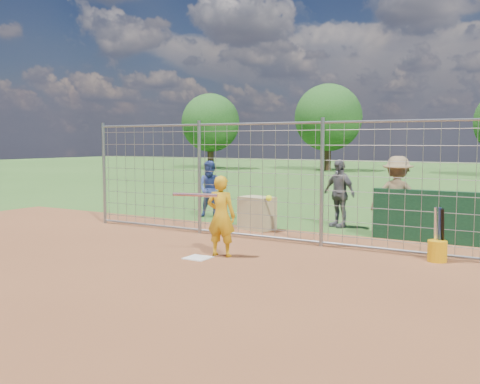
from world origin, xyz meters
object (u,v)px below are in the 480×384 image
Objects in this scene: bystander_a at (211,189)px; equipment_bin at (257,213)px; bystander_c at (397,197)px; bystander_b at (339,193)px; batter at (221,216)px; bucket_with_bats at (438,248)px.

bystander_a is 1.99× the size of equipment_bin.
bystander_c is at bearing 24.11° from equipment_bin.
bystander_b is (3.64, 0.28, 0.05)m from bystander_a.
bystander_c is (5.26, -0.47, 0.11)m from bystander_a.
bystander_b is at bearing -108.56° from batter.
equipment_bin is at bearing -112.68° from bystander_b.
bystander_c is at bearing 121.49° from bucket_with_bats.
bystander_a reaches higher than equipment_bin.
bucket_with_bats is at bearing -4.95° from equipment_bin.
equipment_bin is (-1.55, -1.40, -0.44)m from bystander_b.
bucket_with_bats is (3.54, 1.58, -0.51)m from batter.
bystander_a is 0.94× the size of bystander_b.
batter is at bearing 53.53° from bystander_c.
batter is 4.28m from bystander_c.
bystander_a is at bearing -9.26° from bystander_c.
bystander_c is at bearing -24.71° from bystander_a.
equipment_bin is at bearing 7.55° from bystander_c.
equipment_bin is (2.09, -1.13, -0.39)m from bystander_a.
bystander_c reaches higher than bystander_a.
bystander_b is at bearing -28.86° from bystander_c.
bucket_with_bats is at bearing 117.37° from bystander_c.
bystander_a is at bearing -63.87° from batter.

